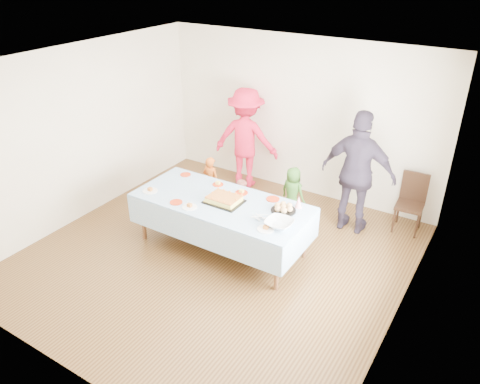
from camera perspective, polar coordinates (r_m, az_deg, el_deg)
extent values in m
plane|color=#462B14|center=(6.76, -2.81, -7.74)|extent=(5.00, 5.00, 0.00)
cube|color=beige|center=(8.09, 7.17, 9.05)|extent=(5.00, 0.04, 2.70)
cube|color=beige|center=(4.55, -21.58, -8.90)|extent=(5.00, 0.04, 2.70)
cube|color=beige|center=(7.69, -18.70, 6.75)|extent=(0.04, 5.00, 2.70)
cube|color=beige|center=(5.21, 20.14, -3.68)|extent=(0.04, 5.00, 2.70)
cube|color=white|center=(5.63, -3.46, 15.21)|extent=(5.00, 5.00, 0.04)
cube|color=#472B16|center=(5.32, 20.60, -1.24)|extent=(0.03, 1.75, 1.35)
cylinder|color=brown|center=(7.07, -11.75, -3.07)|extent=(0.06, 0.06, 0.73)
cylinder|color=brown|center=(5.95, 4.50, -9.03)|extent=(0.06, 0.06, 0.73)
cylinder|color=brown|center=(7.61, -7.49, -0.35)|extent=(0.06, 0.06, 0.73)
cylinder|color=brown|center=(6.58, 7.95, -5.24)|extent=(0.06, 0.06, 0.73)
cube|color=brown|center=(6.53, -2.33, -1.31)|extent=(2.40, 1.00, 0.04)
cube|color=white|center=(6.52, -2.34, -1.12)|extent=(2.50, 1.10, 0.01)
cube|color=black|center=(6.48, -1.96, -1.19)|extent=(0.51, 0.39, 0.01)
cube|color=#FFE561|center=(6.46, -1.96, -0.88)|extent=(0.43, 0.32, 0.06)
cube|color=#9E5324|center=(6.44, -1.97, -0.59)|extent=(0.43, 0.32, 0.01)
cylinder|color=black|center=(6.28, 5.31, -2.26)|extent=(0.34, 0.34, 0.02)
sphere|color=tan|center=(6.22, 6.06, -2.07)|extent=(0.08, 0.08, 0.08)
sphere|color=tan|center=(6.30, 6.02, -1.66)|extent=(0.08, 0.08, 0.08)
sphere|color=tan|center=(6.34, 5.29, -1.45)|extent=(0.08, 0.08, 0.08)
sphere|color=tan|center=(6.29, 4.60, -1.64)|extent=(0.08, 0.08, 0.08)
sphere|color=tan|center=(6.21, 4.63, -2.05)|extent=(0.08, 0.08, 0.08)
sphere|color=tan|center=(6.18, 5.37, -2.27)|extent=(0.08, 0.08, 0.08)
sphere|color=tan|center=(6.26, 5.33, -1.86)|extent=(0.08, 0.08, 0.08)
imported|color=silver|center=(5.93, 4.80, -3.84)|extent=(0.35, 0.35, 0.09)
cone|color=white|center=(6.35, 7.15, -1.22)|extent=(0.10, 0.10, 0.17)
cylinder|color=red|center=(7.29, -6.66, 2.12)|extent=(0.16, 0.16, 0.01)
cylinder|color=red|center=(6.95, -2.71, 0.93)|extent=(0.16, 0.16, 0.01)
cylinder|color=red|center=(6.71, 0.18, -0.09)|extent=(0.18, 0.18, 0.01)
cylinder|color=red|center=(6.56, 4.03, -0.86)|extent=(0.19, 0.19, 0.01)
cylinder|color=red|center=(6.52, -7.79, -1.25)|extent=(0.18, 0.18, 0.01)
cylinder|color=white|center=(6.88, -10.89, 0.14)|extent=(0.22, 0.22, 0.01)
cylinder|color=white|center=(6.38, -6.16, -1.82)|extent=(0.21, 0.21, 0.01)
cylinder|color=white|center=(5.87, 3.16, -4.54)|extent=(0.22, 0.22, 0.01)
cylinder|color=black|center=(7.53, 18.21, -3.36)|extent=(0.03, 0.03, 0.41)
cylinder|color=black|center=(7.50, 20.73, -3.95)|extent=(0.03, 0.03, 0.41)
cylinder|color=black|center=(7.82, 18.73, -2.21)|extent=(0.03, 0.03, 0.41)
cylinder|color=black|center=(7.80, 21.15, -2.77)|extent=(0.03, 0.03, 0.41)
cube|color=black|center=(7.55, 19.97, -1.62)|extent=(0.42, 0.42, 0.05)
cube|color=black|center=(7.60, 20.52, 0.65)|extent=(0.40, 0.06, 0.47)
imported|color=#CC5919|center=(7.82, -3.55, 1.30)|extent=(0.33, 0.23, 0.88)
imported|color=#346923|center=(7.53, 6.42, -0.05)|extent=(0.45, 0.33, 0.86)
imported|color=#CA705E|center=(7.25, 0.15, -1.29)|extent=(0.47, 0.43, 0.80)
imported|color=red|center=(8.34, 0.72, 6.56)|extent=(1.28, 0.90, 1.80)
imported|color=#2F2635|center=(7.10, 14.18, 2.21)|extent=(1.12, 0.47, 1.91)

